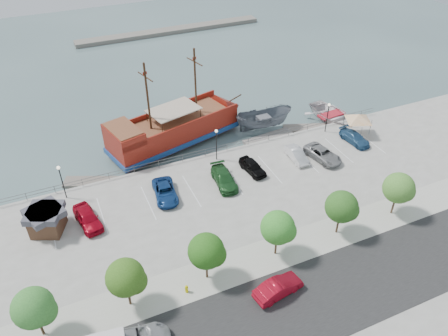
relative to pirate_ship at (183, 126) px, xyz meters
name	(u,v)px	position (x,y,z in m)	size (l,w,h in m)	color
ground	(239,196)	(1.73, -13.85, -2.16)	(160.00, 160.00, 0.00)	#425657
street	(320,298)	(1.73, -29.85, -1.15)	(100.00, 8.00, 0.04)	black
sidewalk	(284,250)	(1.73, -23.85, -1.14)	(100.00, 4.00, 0.05)	#ACAB99
seawall_railing	(213,150)	(1.73, -6.05, -0.63)	(50.00, 0.06, 1.00)	#5E5F60
far_shore	(170,31)	(11.73, 41.15, -1.76)	(40.00, 3.00, 0.80)	#686457
pirate_ship	(183,126)	(0.00, 0.00, 0.00)	(20.81, 10.38, 12.88)	maroon
patrol_boat	(264,121)	(10.98, -2.30, -0.63)	(2.98, 7.91, 3.06)	slate
speedboat	(331,116)	(21.17, -3.96, -1.34)	(5.61, 7.86, 1.63)	silver
dock_west	(93,182)	(-13.07, -4.65, -1.96)	(6.76, 1.93, 0.39)	#6E665B
dock_mid	(269,138)	(10.58, -4.65, -1.95)	(7.14, 2.04, 0.41)	gray
dock_east	(308,128)	(16.95, -4.65, -1.96)	(7.02, 2.01, 0.40)	gray
shed	(46,220)	(-18.54, -11.87, 0.27)	(4.31, 4.31, 2.69)	#4E3221
canopy_tent	(359,114)	(21.05, -9.58, 1.92)	(5.57, 5.57, 3.54)	slate
street_sedan	(278,288)	(-1.33, -27.97, -0.41)	(1.59, 4.55, 1.50)	#A20B1C
fire_hydrant	(187,289)	(-8.49, -24.65, -0.71)	(0.29, 0.29, 0.83)	#D2C500
lamp_post_left	(61,176)	(-16.27, -7.35, 1.78)	(0.36, 0.36, 4.28)	black
lamp_post_mid	(216,139)	(1.73, -7.35, 1.78)	(0.36, 0.36, 4.28)	black
lamp_post_right	(328,113)	(17.73, -7.35, 1.78)	(0.36, 0.36, 4.28)	black
tree_a	(35,309)	(-20.12, -23.92, 2.14)	(3.30, 3.20, 5.00)	#473321
tree_b	(127,278)	(-13.12, -23.92, 2.14)	(3.30, 3.20, 5.00)	#473321
tree_c	(208,252)	(-6.12, -23.92, 2.14)	(3.30, 3.20, 5.00)	#473321
tree_d	(279,228)	(0.88, -23.92, 2.14)	(3.30, 3.20, 5.00)	#473321
tree_e	(343,208)	(7.88, -23.92, 2.14)	(3.30, 3.20, 5.00)	#473321
tree_f	(400,189)	(14.88, -23.92, 2.14)	(3.30, 3.20, 5.00)	#473321
parked_car_a	(88,218)	(-14.75, -12.53, -0.34)	(1.92, 4.78, 1.63)	#A30619
parked_car_c	(165,192)	(-6.24, -11.63, -0.46)	(2.32, 5.04, 1.40)	navy
parked_car_d	(224,178)	(0.61, -12.14, -0.41)	(2.09, 5.14, 1.49)	#1F5123
parked_car_e	(253,167)	(4.64, -11.40, -0.45)	(1.68, 4.17, 1.42)	black
parked_car_f	(297,155)	(10.71, -11.35, -0.47)	(1.45, 4.17, 1.37)	silver
parked_car_g	(323,154)	(13.71, -12.61, -0.44)	(2.37, 5.14, 1.43)	gray
parked_car_h	(355,138)	(19.68, -11.06, -0.49)	(1.87, 4.59, 1.33)	navy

